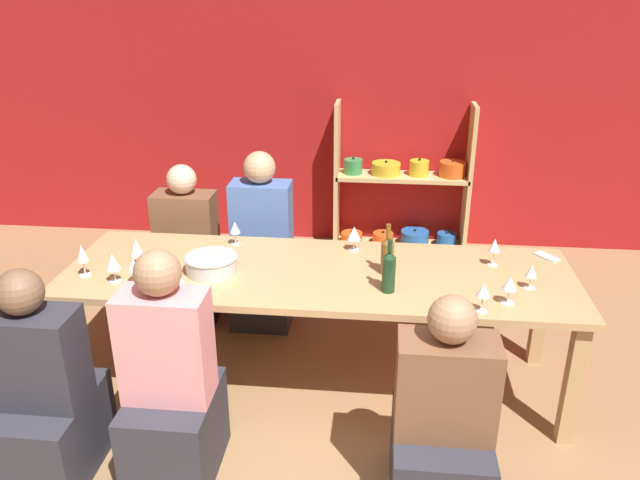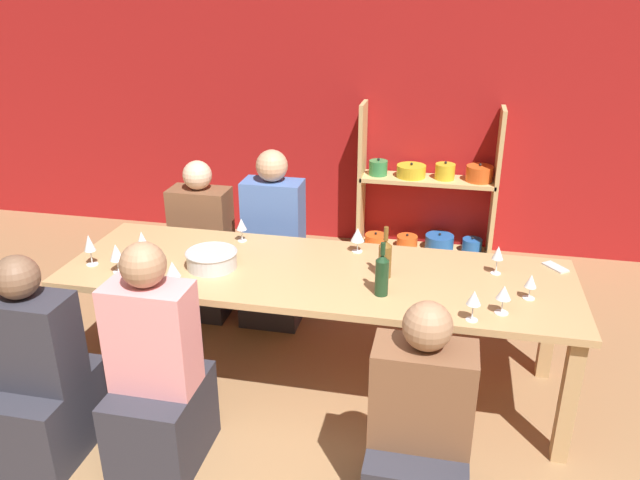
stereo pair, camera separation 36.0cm
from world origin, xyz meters
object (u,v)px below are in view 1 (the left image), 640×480
at_px(wine_glass_empty_d, 484,290).
at_px(person_near_a, 442,432).
at_px(wine_bottle_dark, 387,255).
at_px(wine_glass_empty_b, 136,247).
at_px(wine_glass_empty_a, 510,284).
at_px(wine_glass_red_c, 235,228).
at_px(wine_glass_empty_c, 531,272).
at_px(person_near_b, 43,403).
at_px(wine_glass_red_e, 113,262).
at_px(wine_glass_red_b, 82,254).
at_px(person_far_a, 189,262).
at_px(shelf_unit, 403,198).
at_px(cell_phone, 547,257).
at_px(person_far_b, 263,260).
at_px(dining_table, 318,283).
at_px(wine_glass_red_d, 134,266).
at_px(mixing_bowl, 211,264).
at_px(wine_glass_empty_e, 152,264).
at_px(wine_glass_red_a, 495,246).
at_px(wine_bottle_green, 389,271).
at_px(wine_glass_white_a, 354,234).
at_px(wine_glass_red_f, 177,277).
at_px(person_near_c, 171,396).

relative_size(wine_glass_empty_d, person_near_a, 0.15).
bearing_deg(wine_bottle_dark, wine_glass_empty_b, -177.76).
distance_m(wine_glass_empty_a, person_near_a, 0.83).
xyz_separation_m(wine_glass_red_c, wine_glass_empty_c, (1.72, -0.42, -0.01)).
xyz_separation_m(wine_glass_empty_b, person_near_b, (-0.22, -0.81, -0.49)).
xyz_separation_m(wine_glass_empty_b, wine_glass_red_e, (-0.06, -0.20, -0.00)).
height_order(wine_glass_red_b, wine_glass_red_c, wine_glass_red_b).
xyz_separation_m(wine_bottle_dark, person_far_a, (-1.42, 0.78, -0.47)).
height_order(shelf_unit, cell_phone, shelf_unit).
height_order(person_near_b, person_far_b, person_far_b).
xyz_separation_m(dining_table, wine_glass_red_d, (-0.99, -0.25, 0.18)).
relative_size(wine_glass_empty_d, wine_glass_red_d, 1.08).
bearing_deg(wine_glass_red_c, person_near_b, -120.68).
distance_m(wine_glass_red_b, wine_glass_red_c, 0.91).
xyz_separation_m(wine_bottle_dark, wine_glass_red_b, (-1.69, -0.20, 0.01)).
distance_m(mixing_bowl, cell_phone, 1.99).
relative_size(wine_glass_red_d, person_near_b, 0.13).
relative_size(wine_glass_empty_e, person_far_a, 0.13).
bearing_deg(mixing_bowl, wine_glass_empty_c, -0.47).
bearing_deg(wine_glass_red_a, person_far_b, 158.12).
distance_m(mixing_bowl, wine_glass_red_c, 0.41).
height_order(wine_glass_empty_b, person_far_b, person_far_b).
bearing_deg(person_far_b, person_far_a, -0.73).
relative_size(wine_bottle_green, person_near_a, 0.27).
height_order(wine_glass_white_a, person_far_b, person_far_b).
bearing_deg(wine_glass_red_a, dining_table, -169.92).
distance_m(wine_bottle_green, wine_glass_red_f, 1.11).
distance_m(wine_glass_red_b, person_near_b, 0.83).
bearing_deg(wine_glass_red_b, mixing_bowl, 9.54).
bearing_deg(wine_glass_red_b, wine_glass_empty_a, -2.14).
height_order(wine_glass_red_a, wine_glass_white_a, wine_glass_red_a).
distance_m(wine_glass_red_d, wine_glass_red_f, 0.31).
height_order(wine_glass_white_a, wine_glass_empty_c, wine_glass_white_a).
height_order(wine_glass_empty_a, wine_glass_red_d, wine_glass_empty_a).
bearing_deg(person_far_a, cell_phone, 169.18).
height_order(mixing_bowl, wine_glass_red_a, wine_glass_red_a).
xyz_separation_m(wine_glass_empty_c, person_near_c, (-1.79, -0.71, -0.42)).
relative_size(wine_glass_red_e, person_near_a, 0.16).
bearing_deg(person_near_b, wine_glass_red_d, 65.39).
height_order(wine_glass_red_b, person_far_a, person_far_a).
bearing_deg(shelf_unit, wine_glass_empty_a, -79.00).
bearing_deg(wine_glass_empty_c, shelf_unit, 105.45).
bearing_deg(wine_glass_empty_a, person_near_b, -165.74).
xyz_separation_m(wine_glass_empty_a, wine_glass_red_f, (-1.71, -0.10, 0.00)).
xyz_separation_m(wine_glass_white_a, wine_glass_empty_d, (0.68, -0.70, 0.01)).
height_order(dining_table, person_near_c, person_near_c).
height_order(mixing_bowl, cell_phone, mixing_bowl).
distance_m(shelf_unit, cell_phone, 2.02).
distance_m(wine_glass_empty_d, wine_glass_red_e, 1.97).
bearing_deg(person_near_b, person_far_a, 81.87).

